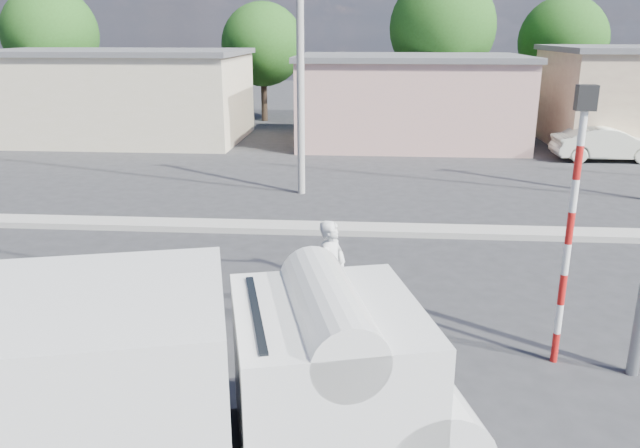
# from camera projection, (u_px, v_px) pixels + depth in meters

# --- Properties ---
(ground_plane) EXTENTS (120.00, 120.00, 0.00)m
(ground_plane) POSITION_uv_depth(u_px,v_px,m) (352.00, 406.00, 8.84)
(ground_plane) COLOR #2B2B2D
(ground_plane) RESTS_ON ground
(median) EXTENTS (40.00, 0.80, 0.16)m
(median) POSITION_uv_depth(u_px,v_px,m) (361.00, 229.00, 16.43)
(median) COLOR #99968E
(median) RESTS_ON ground
(truck) EXTENTS (6.81, 3.87, 2.66)m
(truck) POSITION_uv_depth(u_px,v_px,m) (160.00, 396.00, 6.44)
(truck) COLOR black
(truck) RESTS_ON ground
(bicycle) EXTENTS (1.97, 1.37, 0.98)m
(bicycle) POSITION_uv_depth(u_px,v_px,m) (332.00, 309.00, 10.77)
(bicycle) COLOR black
(bicycle) RESTS_ON ground
(cyclist) EXTENTS (0.66, 0.77, 1.77)m
(cyclist) POSITION_uv_depth(u_px,v_px,m) (332.00, 288.00, 10.65)
(cyclist) COLOR white
(cyclist) RESTS_ON ground
(car_cream) EXTENTS (4.23, 1.56, 1.38)m
(car_cream) POSITION_uv_depth(u_px,v_px,m) (607.00, 144.00, 25.34)
(car_cream) COLOR silver
(car_cream) RESTS_ON ground
(traffic_pole) EXTENTS (0.28, 0.18, 4.36)m
(traffic_pole) POSITION_uv_depth(u_px,v_px,m) (573.00, 206.00, 9.26)
(traffic_pole) COLOR red
(traffic_pole) RESTS_ON ground
(building_row) EXTENTS (37.80, 7.30, 4.44)m
(building_row) POSITION_uv_depth(u_px,v_px,m) (390.00, 97.00, 29.07)
(building_row) COLOR beige
(building_row) RESTS_ON ground
(tree_row) EXTENTS (43.62, 7.43, 8.42)m
(tree_row) POSITION_uv_depth(u_px,v_px,m) (437.00, 33.00, 34.17)
(tree_row) COLOR #38281E
(tree_row) RESTS_ON ground
(utility_poles) EXTENTS (35.40, 0.24, 8.00)m
(utility_poles) POSITION_uv_depth(u_px,v_px,m) (473.00, 66.00, 18.82)
(utility_poles) COLOR #99968E
(utility_poles) RESTS_ON ground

